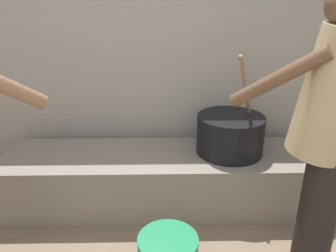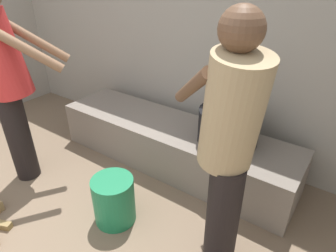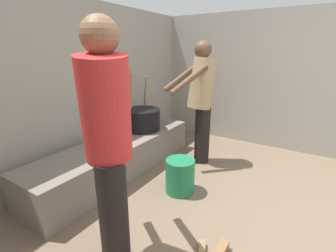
{
  "view_description": "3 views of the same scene",
  "coord_description": "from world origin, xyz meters",
  "px_view_note": "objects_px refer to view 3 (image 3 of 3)",
  "views": [
    {
      "loc": [
        0.32,
        0.03,
        1.49
      ],
      "look_at": [
        0.35,
        1.53,
        0.9
      ],
      "focal_mm": 34.07,
      "sensor_mm": 36.0,
      "label": 1
    },
    {
      "loc": [
        1.62,
        0.2,
        1.74
      ],
      "look_at": [
        0.52,
        1.77,
        0.67
      ],
      "focal_mm": 31.42,
      "sensor_mm": 36.0,
      "label": 2
    },
    {
      "loc": [
        -1.65,
        0.2,
        1.47
      ],
      "look_at": [
        0.33,
        1.46,
        0.73
      ],
      "focal_mm": 25.54,
      "sensor_mm": 36.0,
      "label": 3
    }
  ],
  "objects_px": {
    "cook_in_tan_shirt": "(202,97)",
    "bucket_green_plastic": "(180,176)",
    "cook_in_red_shirt": "(108,137)",
    "cooking_pot_main": "(142,119)"
  },
  "relations": [
    {
      "from": "cook_in_tan_shirt",
      "to": "bucket_green_plastic",
      "type": "bearing_deg",
      "value": -169.63
    },
    {
      "from": "cook_in_tan_shirt",
      "to": "cooking_pot_main",
      "type": "bearing_deg",
      "value": 112.54
    },
    {
      "from": "cooking_pot_main",
      "to": "bucket_green_plastic",
      "type": "relative_size",
      "value": 1.98
    },
    {
      "from": "cooking_pot_main",
      "to": "cook_in_red_shirt",
      "type": "height_order",
      "value": "cook_in_red_shirt"
    },
    {
      "from": "cook_in_tan_shirt",
      "to": "bucket_green_plastic",
      "type": "distance_m",
      "value": 1.08
    },
    {
      "from": "cook_in_tan_shirt",
      "to": "bucket_green_plastic",
      "type": "relative_size",
      "value": 4.27
    },
    {
      "from": "cook_in_tan_shirt",
      "to": "bucket_green_plastic",
      "type": "height_order",
      "value": "cook_in_tan_shirt"
    },
    {
      "from": "cook_in_tan_shirt",
      "to": "cook_in_red_shirt",
      "type": "relative_size",
      "value": 0.96
    },
    {
      "from": "cooking_pot_main",
      "to": "cook_in_tan_shirt",
      "type": "xyz_separation_m",
      "value": [
        0.31,
        -0.74,
        0.34
      ]
    },
    {
      "from": "cook_in_red_shirt",
      "to": "bucket_green_plastic",
      "type": "height_order",
      "value": "cook_in_red_shirt"
    }
  ]
}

